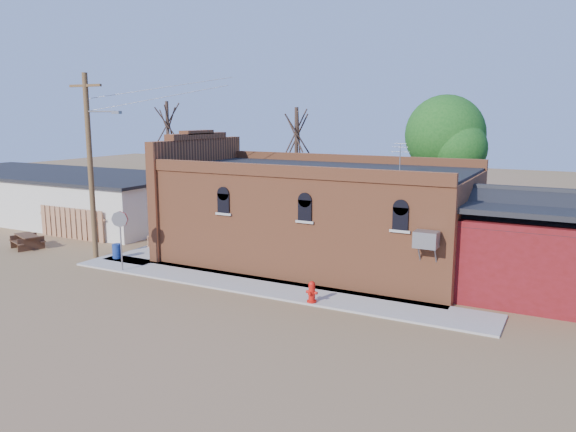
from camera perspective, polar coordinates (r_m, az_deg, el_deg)
The scene contains 15 objects.
ground at distance 23.51m, azimuth -7.09°, elevation -7.28°, with size 120.00×120.00×0.00m, color brown.
sidewalk_south at distance 23.44m, azimuth -2.79°, elevation -7.16°, with size 19.00×2.20×0.08m, color #9E9991.
sidewalk_west at distance 31.78m, azimuth -10.26°, elevation -2.64°, with size 2.60×10.00×0.08m, color #9E9991.
brick_bar at distance 26.77m, azimuth 2.43°, elevation 0.12°, with size 16.40×7.97×6.30m.
red_shed at distance 24.35m, azimuth 23.90°, elevation -1.96°, with size 5.40×6.40×4.30m.
storage_building at distance 41.73m, azimuth -22.50°, elevation 1.98°, with size 20.40×8.40×3.17m.
wood_fence at distance 34.48m, azimuth -21.14°, elevation -0.71°, with size 5.20×0.10×1.80m, color #9B6A46, non-canonical shape.
utility_pole at distance 28.81m, azimuth -19.39°, elevation 5.15°, with size 3.12×0.26×9.00m.
tree_bare_near at distance 35.15m, azimuth 0.87°, elevation 8.50°, with size 2.80×2.80×7.65m.
tree_bare_far at distance 42.07m, azimuth -12.15°, elevation 9.11°, with size 2.80×2.80×8.16m.
tree_leafy at distance 32.59m, azimuth 15.68°, elevation 7.93°, with size 4.40×4.40×8.15m.
fire_hydrant at distance 21.30m, azimuth 2.43°, elevation -7.70°, with size 0.46×0.42×0.82m.
stop_sign at distance 26.28m, azimuth -16.69°, elevation -0.87°, with size 0.69×0.38×2.72m.
trash_barrel at distance 28.91m, azimuth -16.97°, elevation -3.42°, with size 0.46×0.46×0.71m, color navy.
picnic_table at distance 33.02m, azimuth -24.97°, elevation -2.18°, with size 2.11×1.85×0.74m.
Camera 1 is at (12.91, -18.33, 7.07)m, focal length 35.00 mm.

